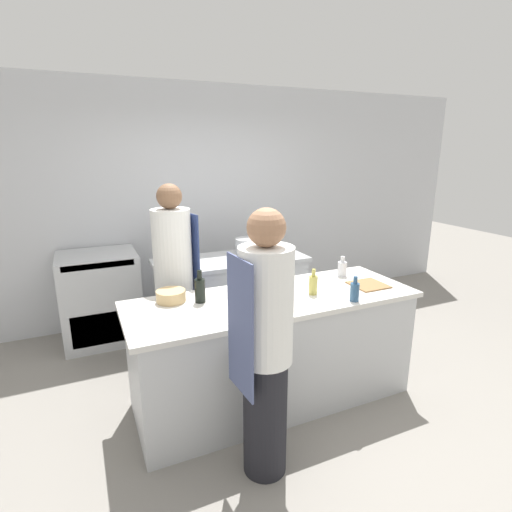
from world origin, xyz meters
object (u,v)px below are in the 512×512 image
Objects in this scene: bottle_wine at (313,284)px; stockpot at (247,246)px; bottle_vinegar at (200,290)px; bowl_prep_small at (171,296)px; chef_at_stove at (175,284)px; oven_range at (101,298)px; bottle_olive_oil at (355,291)px; chef_at_prep_near at (265,348)px; bottle_sauce at (342,268)px; bottle_water at (241,282)px; bowl_mixing_large at (276,285)px; bottle_cooking_oil at (291,270)px.

stockpot is at bearing 88.73° from bottle_wine.
bottle_vinegar reaches higher than bowl_prep_small.
oven_range is at bearing -164.30° from chef_at_stove.
bottle_wine reaches higher than stockpot.
bottle_olive_oil is (1.75, -2.07, 0.51)m from oven_range.
chef_at_stove is (0.59, -1.05, 0.41)m from oven_range.
chef_at_prep_near is 6.56× the size of stockpot.
bottle_wine is at bearing -16.22° from bowl_prep_small.
bottle_vinegar is 0.96× the size of stockpot.
chef_at_stove is (-0.24, 1.36, 0.02)m from chef_at_prep_near.
chef_at_stove is 9.56× the size of bottle_sauce.
bottle_olive_oil is 0.81× the size of bottle_water.
bowl_prep_small reaches higher than bowl_mixing_large.
bottle_sauce is at bearing 3.48° from bottle_vinegar.
chef_at_stove reaches higher than bottle_water.
oven_range is 4.38× the size of bowl_prep_small.
bottle_wine is at bearing -24.93° from bottle_water.
bottle_cooking_oil is at bearing 2.98° from bowl_prep_small.
bottle_water is at bearing -16.80° from chef_at_prep_near.
bottle_vinegar is at bearing -169.70° from bottle_cooking_oil.
bottle_wine reaches higher than bowl_mixing_large.
chef_at_stove is 1.04m from bottle_cooking_oil.
bottle_cooking_oil is 0.27m from bowl_mixing_large.
bottle_water is (0.35, 0.03, -0.00)m from bottle_vinegar.
bottle_cooking_oil reaches higher than bottle_water.
bottle_water reaches higher than oven_range.
bottle_vinegar is (-1.09, 0.47, 0.02)m from bottle_olive_oil.
bottle_olive_oil is 1.41m from bowl_prep_small.
oven_range is 4.31× the size of bowl_mixing_large.
bottle_wine is (0.71, 0.60, 0.12)m from chef_at_prep_near.
chef_at_stove is 6.69× the size of stockpot.
chef_at_prep_near reaches higher than bottle_olive_oil.
bowl_prep_small reaches higher than oven_range.
bowl_prep_small is at bearing -177.02° from bottle_cooking_oil.
chef_at_stove reaches higher than bowl_mixing_large.
bottle_sauce is at bearing 30.61° from bottle_wine.
bottle_vinegar is at bearing -126.72° from stockpot.
bottle_vinegar is 0.67m from bowl_mixing_large.
bottle_wine reaches higher than bottle_olive_oil.
bottle_cooking_oil reaches higher than bottle_wine.
bottle_wine is (0.88, -0.21, -0.02)m from bottle_vinegar.
bottle_cooking_oil is at bearing 31.31° from bowl_mixing_large.
bowl_mixing_large is 0.87m from bowl_prep_small.
bottle_olive_oil reaches higher than oven_range.
chef_at_prep_near is at bearing -126.54° from bottle_cooking_oil.
chef_at_prep_near reaches higher than bottle_sauce.
bottle_wine is 0.58m from bottle_water.
bottle_olive_oil is (1.16, -1.02, 0.10)m from chef_at_stove.
chef_at_prep_near is 7.79× the size of bowl_prep_small.
bottle_sauce is 0.76× the size of bottle_water.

